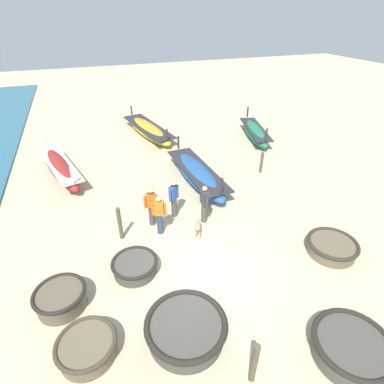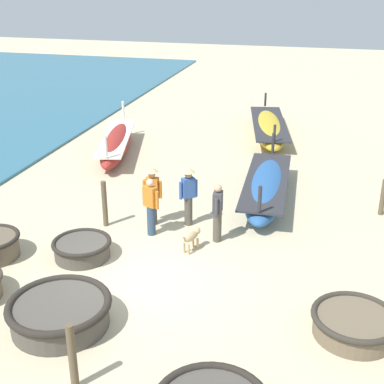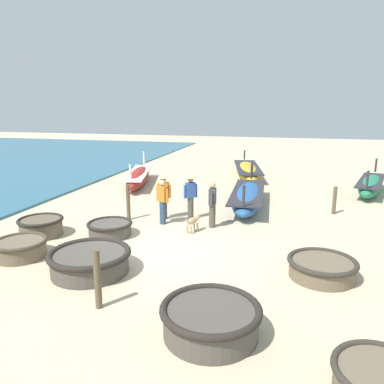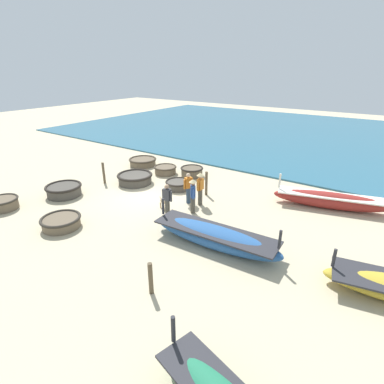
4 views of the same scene
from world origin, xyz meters
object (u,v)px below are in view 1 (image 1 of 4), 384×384
object	(u,v)px
coracle_front_right	(332,247)
long_boat_ochre_hull	(255,132)
mooring_post_mid_beach	(254,363)
mooring_post_inland	(262,162)
coracle_weathered	(135,266)
long_boat_green_hull	(60,168)
coracle_tilted	(351,348)
fisherman_crouching	(204,203)
long_boat_white_hull	(148,130)
long_boat_red_hull	(197,174)
coracle_beside_post	(87,347)
coracle_front_left	(61,298)
fisherman_standing_left	(159,214)
coracle_nearest	(186,328)
dog	(198,226)
fisherman_with_hat	(151,203)
mooring_post_shoreline	(120,224)
fisherman_by_coracle	(174,195)

from	to	relation	value
coracle_front_right	long_boat_ochre_hull	distance (m)	10.29
mooring_post_mid_beach	mooring_post_inland	bearing A→B (deg)	57.57
coracle_front_right	coracle_weathered	bearing A→B (deg)	167.24
long_boat_green_hull	coracle_tilted	bearing A→B (deg)	-61.88
fisherman_crouching	long_boat_white_hull	bearing A→B (deg)	89.41
long_boat_red_hull	fisherman_crouching	distance (m)	3.15
long_boat_ochre_hull	long_boat_green_hull	bearing A→B (deg)	-175.35
fisherman_crouching	coracle_front_right	bearing A→B (deg)	-42.76
coracle_front_right	fisherman_crouching	xyz separation A→B (m)	(-3.34, 3.09, 0.58)
coracle_weathered	coracle_beside_post	size ratio (longest dim) A/B	1.00
coracle_front_left	long_boat_white_hull	distance (m)	13.01
long_boat_ochre_hull	coracle_weathered	bearing A→B (deg)	-137.40
coracle_front_left	fisherman_standing_left	world-z (taller)	fisherman_standing_left
long_boat_ochre_hull	mooring_post_mid_beach	xyz separation A→B (m)	(-7.40, -12.50, 0.23)
coracle_nearest	coracle_beside_post	xyz separation A→B (m)	(-2.33, 0.38, -0.04)
coracle_weathered	dog	world-z (taller)	dog
fisherman_with_hat	mooring_post_shoreline	distance (m)	1.33
coracle_tilted	dog	bearing A→B (deg)	107.68
coracle_weathered	fisherman_by_coracle	bearing A→B (deg)	49.73
coracle_tilted	mooring_post_mid_beach	distance (m)	2.46
long_boat_white_hull	mooring_post_inland	world-z (taller)	long_boat_white_hull
coracle_front_left	coracle_nearest	bearing A→B (deg)	-35.18
dog	coracle_front_right	bearing A→B (deg)	-32.54
mooring_post_inland	coracle_tilted	bearing A→B (deg)	-108.59
coracle_weathered	fisherman_by_coracle	world-z (taller)	fisherman_by_coracle
mooring_post_inland	fisherman_with_hat	bearing A→B (deg)	-159.82
long_boat_red_hull	dog	world-z (taller)	long_boat_red_hull
fisherman_standing_left	long_boat_red_hull	bearing A→B (deg)	49.60
long_boat_green_hull	fisherman_crouching	world-z (taller)	fisherman_crouching
fisherman_crouching	coracle_front_left	bearing A→B (deg)	-156.73
coracle_weathered	long_boat_white_hull	world-z (taller)	long_boat_white_hull
fisherman_with_hat	fisherman_crouching	world-z (taller)	fisherman_with_hat
fisherman_with_hat	mooring_post_inland	world-z (taller)	fisherman_with_hat
coracle_front_right	long_boat_white_hull	size ratio (longest dim) A/B	0.28
coracle_front_left	mooring_post_shoreline	distance (m)	3.07
mooring_post_mid_beach	fisherman_crouching	bearing A→B (deg)	78.17
long_boat_green_hull	dog	world-z (taller)	long_boat_green_hull
coracle_nearest	coracle_front_left	size ratio (longest dim) A/B	1.45
coracle_tilted	coracle_front_left	bearing A→B (deg)	148.78
coracle_nearest	coracle_front_right	xyz separation A→B (m)	(5.56, 1.16, -0.06)
fisherman_by_coracle	dog	world-z (taller)	fisherman_by_coracle
long_boat_green_hull	long_boat_white_hull	xyz separation A→B (m)	(5.25, 3.85, -0.06)
long_boat_green_hull	coracle_front_right	bearing A→B (deg)	-46.54
mooring_post_mid_beach	long_boat_white_hull	bearing A→B (deg)	85.20
coracle_beside_post	long_boat_green_hull	world-z (taller)	long_boat_green_hull
coracle_weathered	fisherman_by_coracle	distance (m)	3.21
coracle_nearest	coracle_front_right	size ratio (longest dim) A/B	1.23
coracle_weathered	coracle_beside_post	world-z (taller)	coracle_beside_post
long_boat_red_hull	long_boat_white_hull	world-z (taller)	long_boat_red_hull
coracle_tilted	coracle_beside_post	distance (m)	6.17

